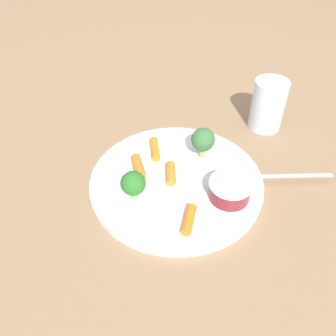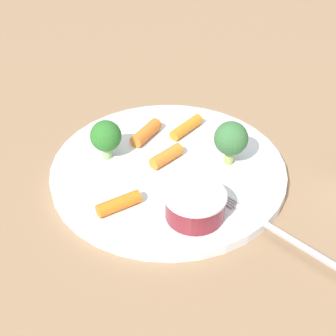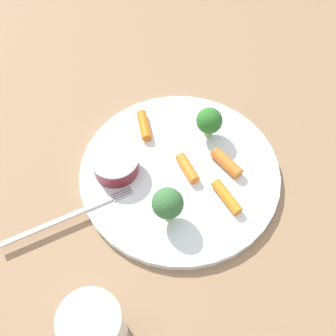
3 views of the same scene
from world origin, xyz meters
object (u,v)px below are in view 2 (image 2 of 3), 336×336
(broccoli_floret_0, at_px, (231,139))
(carrot_stick_3, at_px, (119,204))
(sauce_cup, at_px, (195,205))
(plate, at_px, (168,170))
(carrot_stick_0, at_px, (170,156))
(carrot_stick_2, at_px, (146,133))
(fork, at_px, (281,234))
(carrot_stick_1, at_px, (186,127))
(broccoli_floret_1, at_px, (106,137))

(broccoli_floret_0, xyz_separation_m, carrot_stick_3, (-0.05, 0.14, -0.03))
(sauce_cup, bearing_deg, plate, 5.33)
(carrot_stick_0, xyz_separation_m, carrot_stick_3, (-0.07, 0.07, -0.00))
(carrot_stick_2, height_order, fork, carrot_stick_2)
(plate, xyz_separation_m, sauce_cup, (-0.09, -0.01, 0.02))
(carrot_stick_0, bearing_deg, broccoli_floret_0, -105.88)
(sauce_cup, height_order, fork, sauce_cup)
(carrot_stick_1, bearing_deg, broccoli_floret_1, 106.08)
(carrot_stick_1, bearing_deg, sauce_cup, 168.64)
(carrot_stick_1, bearing_deg, broccoli_floret_0, -155.92)
(carrot_stick_0, distance_m, carrot_stick_2, 0.06)
(sauce_cup, relative_size, broccoli_floret_1, 1.31)
(fork, bearing_deg, carrot_stick_1, 13.25)
(sauce_cup, relative_size, carrot_stick_0, 1.47)
(broccoli_floret_1, height_order, fork, broccoli_floret_1)
(sauce_cup, height_order, carrot_stick_0, sauce_cup)
(sauce_cup, relative_size, carrot_stick_2, 1.32)
(carrot_stick_2, distance_m, carrot_stick_3, 0.13)
(carrot_stick_3, bearing_deg, broccoli_floret_1, -0.31)
(plate, bearing_deg, carrot_stick_1, -30.77)
(sauce_cup, relative_size, fork, 0.41)
(carrot_stick_0, relative_size, fork, 0.28)
(sauce_cup, bearing_deg, carrot_stick_3, 69.60)
(carrot_stick_2, distance_m, fork, 0.22)
(plate, xyz_separation_m, broccoli_floret_0, (-0.01, -0.07, 0.04))
(carrot_stick_1, distance_m, fork, 0.21)
(plate, xyz_separation_m, carrot_stick_3, (-0.06, 0.07, 0.01))
(carrot_stick_3, relative_size, fork, 0.31)
(carrot_stick_3, bearing_deg, carrot_stick_2, -23.57)
(carrot_stick_0, height_order, fork, carrot_stick_0)
(sauce_cup, distance_m, carrot_stick_1, 0.16)
(broccoli_floret_1, distance_m, carrot_stick_1, 0.11)
(broccoli_floret_0, bearing_deg, sauce_cup, 140.88)
(carrot_stick_2, bearing_deg, carrot_stick_3, 156.43)
(carrot_stick_0, bearing_deg, plate, 157.03)
(broccoli_floret_1, bearing_deg, carrot_stick_0, -108.80)
(carrot_stick_1, xyz_separation_m, carrot_stick_2, (-0.00, 0.05, 0.00))
(plate, xyz_separation_m, carrot_stick_1, (0.07, -0.04, 0.01))
(carrot_stick_0, bearing_deg, fork, -150.60)
(carrot_stick_3, bearing_deg, plate, -48.83)
(carrot_stick_3, distance_m, fork, 0.17)
(sauce_cup, height_order, carrot_stick_3, sauce_cup)
(carrot_stick_2, bearing_deg, plate, -167.27)
(plate, bearing_deg, carrot_stick_3, 131.17)
(sauce_cup, distance_m, carrot_stick_3, 0.08)
(carrot_stick_3, bearing_deg, broccoli_floret_0, -70.21)
(plate, height_order, broccoli_floret_0, broccoli_floret_0)
(carrot_stick_3, bearing_deg, sauce_cup, -110.40)
(broccoli_floret_1, distance_m, carrot_stick_2, 0.06)
(broccoli_floret_0, distance_m, carrot_stick_1, 0.09)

